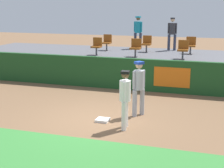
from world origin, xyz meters
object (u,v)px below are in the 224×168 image
first_base (103,120)px  player_fielder_home (125,96)px  player_runner_visitor (139,85)px  seat_front_right (183,48)px  seat_back_left (107,41)px  seat_front_center (136,47)px  seat_back_center (147,43)px  seat_front_left (97,45)px  spectator_hooded (172,31)px  spectator_capped (138,30)px  seat_back_right (191,44)px

first_base → player_fielder_home: 1.36m
player_runner_visitor → seat_front_right: 4.96m
first_base → player_fielder_home: bearing=-25.4°
seat_back_left → seat_front_center: bearing=-41.7°
seat_back_center → seat_front_right: size_ratio=1.00×
seat_front_left → spectator_hooded: spectator_hooded is taller
seat_back_center → seat_back_left: size_ratio=1.00×
player_runner_visitor → seat_front_left: size_ratio=2.19×
first_base → spectator_capped: spectator_capped is taller
player_runner_visitor → seat_front_center: bearing=-129.3°
seat_front_left → seat_back_right: same height
player_fielder_home → spectator_hooded: bearing=173.6°
seat_back_center → seat_front_left: bearing=-139.4°
first_base → seat_front_left: 6.40m
player_fielder_home → seat_front_left: size_ratio=2.10×
seat_back_right → seat_back_left: bearing=-180.0°
seat_front_left → seat_front_right: size_ratio=1.00×
seat_front_center → seat_back_left: (-2.02, 1.80, -0.00)m
seat_back_center → seat_back_left: (-2.17, -0.00, -0.00)m
seat_back_left → spectator_capped: 1.95m
seat_back_left → seat_front_right: size_ratio=1.00×
seat_front_left → seat_front_right: bearing=0.0°
player_fielder_home → player_runner_visitor: (0.10, 1.32, 0.04)m
seat_back_left → spectator_hooded: bearing=16.7°
seat_back_left → spectator_capped: spectator_capped is taller
spectator_capped → first_base: bearing=107.5°
seat_back_left → spectator_hooded: 3.51m
player_fielder_home → spectator_capped: (-1.79, 9.17, 1.26)m
player_runner_visitor → seat_front_right: (0.91, 4.83, 0.66)m
spectator_hooded → player_fielder_home: bearing=82.8°
spectator_capped → seat_back_right: bearing=169.1°
seat_front_center → seat_back_right: 2.98m
seat_front_right → spectator_hooded: spectator_hooded is taller
seat_back_right → spectator_capped: (-2.99, 1.22, 0.56)m
seat_front_center → spectator_hooded: bearing=65.0°
seat_back_center → seat_front_center: (-0.15, -1.80, 0.00)m
first_base → seat_back_right: size_ratio=0.48×
player_fielder_home → seat_front_center: bearing=-174.8°
first_base → spectator_hooded: (0.98, 8.54, 2.21)m
player_fielder_home → seat_back_center: bearing=-178.3°
seat_front_center → seat_back_right: same height
first_base → spectator_capped: bearing=96.1°
seat_front_left → seat_front_center: size_ratio=1.00×
first_base → seat_front_left: bearing=111.6°
seat_back_left → seat_front_right: (4.21, -1.80, 0.00)m
first_base → seat_back_left: bearing=107.3°
seat_front_center → seat_back_center: bearing=85.2°
player_fielder_home → spectator_hooded: size_ratio=1.02×
seat_front_left → spectator_capped: 3.35m
player_fielder_home → player_runner_visitor: player_runner_visitor is taller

